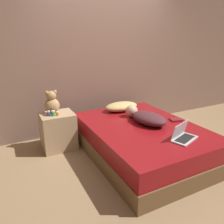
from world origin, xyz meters
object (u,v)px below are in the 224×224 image
person_lying (146,117)px  laptop (183,135)px  teddy_bear (52,103)px  bottle_green (53,113)px  bottle_orange (58,114)px  bottle_blue (49,113)px  book (176,120)px  bottle_pink (46,114)px  pillow (121,106)px

person_lying → laptop: 0.68m
laptop → teddy_bear: size_ratio=1.17×
teddy_bear → bottle_green: 0.19m
bottle_green → bottle_orange: bearing=-13.7°
teddy_bear → bottle_blue: teddy_bear is taller
laptop → bottle_green: (-1.27, 1.29, 0.09)m
bottle_green → book: 1.82m
bottle_blue → book: 1.89m
bottle_orange → bottle_pink: (-0.15, 0.07, 0.00)m
pillow → person_lying: bearing=-86.0°
pillow → bottle_blue: 1.22m
laptop → teddy_bear: bearing=110.9°
laptop → bottle_pink: 1.92m
bottle_blue → teddy_bear: bearing=57.4°
pillow → bottle_green: (-1.16, -0.03, 0.07)m
teddy_bear → bottle_green: size_ratio=4.45×
person_lying → teddy_bear: 1.42m
book → bottle_blue: bearing=155.3°
pillow → book: size_ratio=2.93×
bottle_orange → person_lying: bearing=-27.9°
laptop → bottle_orange: 1.76m
bottle_pink → bottle_green: (0.09, -0.06, 0.01)m
bottle_blue → bottle_pink: bearing=135.2°
pillow → book: (0.49, -0.79, -0.06)m
bottle_pink → laptop: bearing=-44.6°
person_lying → teddy_bear: (-1.18, 0.77, 0.17)m
bottle_blue → bottle_pink: (-0.03, 0.03, -0.01)m
pillow → book: pillow is taller
person_lying → book: 0.47m
person_lying → teddy_bear: bearing=136.6°
pillow → bottle_orange: bearing=-177.7°
bottle_blue → bottle_green: size_ratio=1.03×
teddy_bear → bottle_orange: 0.21m
person_lying → bottle_green: bearing=142.6°
bottle_pink → pillow: bearing=-1.1°
laptop → teddy_bear: 1.92m
bottle_orange → book: (1.59, -0.75, -0.12)m
person_lying → bottle_green: size_ratio=10.06×
person_lying → bottle_orange: size_ratio=13.45×
pillow → laptop: (0.11, -1.32, -0.03)m
person_lying → bottle_orange: person_lying is taller
bottle_blue → person_lying: bearing=-27.0°
person_lying → book: (0.45, -0.14, -0.07)m
pillow → book: bearing=-58.1°
pillow → bottle_orange: size_ratio=10.16×
person_lying → bottle_orange: 1.29m
pillow → person_lying: (0.05, -0.65, 0.01)m
laptop → bottle_pink: laptop is taller
bottle_blue → book: (1.71, -0.78, -0.13)m
teddy_bear → bottle_green: (-0.02, -0.15, -0.11)m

